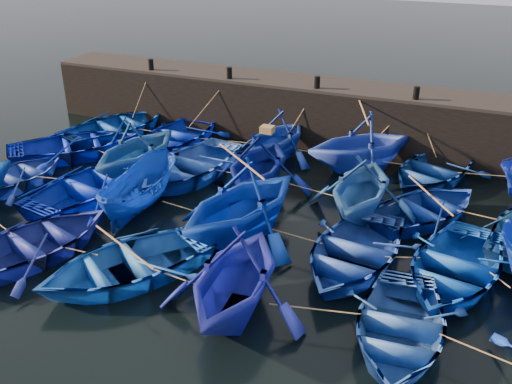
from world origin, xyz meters
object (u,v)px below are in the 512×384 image
at_px(boat_13, 17,175).
at_px(wooden_crate, 267,129).
at_px(boat_0, 117,126).
at_px(boat_8, 188,165).

xyz_separation_m(boat_13, wooden_crate, (8.69, 3.06, 1.99)).
bearing_deg(boat_0, boat_8, 173.66).
bearing_deg(boat_8, wooden_crate, 7.46).
distance_m(boat_0, wooden_crate, 9.00).
relative_size(boat_0, wooden_crate, 11.79).
xyz_separation_m(boat_8, boat_13, (-5.47, -3.08, -0.12)).
relative_size(boat_0, boat_13, 1.26).
bearing_deg(wooden_crate, boat_13, -160.60).
distance_m(boat_8, wooden_crate, 3.72).
xyz_separation_m(boat_0, wooden_crate, (8.37, -2.73, 1.88)).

